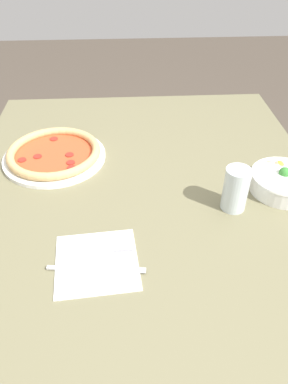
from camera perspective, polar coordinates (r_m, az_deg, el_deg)
name	(u,v)px	position (r m, az deg, el deg)	size (l,w,h in m)	color
ground_plane	(145,338)	(1.61, 0.13, -21.30)	(8.00, 8.00, 0.00)	#4C4238
dining_table	(145,219)	(1.10, 0.17, -4.14)	(1.31, 1.04, 0.73)	#706B4C
pizza	(54,154)	(1.22, -13.53, 5.66)	(0.32, 0.32, 0.04)	white
bowl	(283,181)	(1.12, 20.47, 1.63)	(0.19, 0.19, 0.07)	white
napkin	(97,262)	(0.88, -7.21, -10.53)	(0.20, 0.20, 0.00)	white
fork	(96,252)	(0.89, -7.27, -9.00)	(0.03, 0.17, 0.00)	silver
knife	(92,269)	(0.86, -7.94, -11.52)	(0.03, 0.22, 0.01)	silver
glass	(236,189)	(1.00, 13.79, 0.44)	(0.07, 0.07, 0.12)	silver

